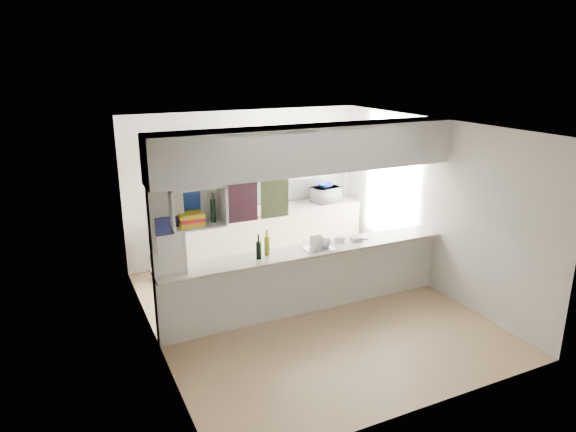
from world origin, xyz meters
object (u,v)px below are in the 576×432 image
microwave (326,194)px  wine_bottles (263,248)px  bowl (325,185)px  dish_rack (319,243)px

microwave → wine_bottles: wine_bottles is taller
microwave → bowl: 0.17m
microwave → wine_bottles: bearing=35.4°
bowl → wine_bottles: size_ratio=0.79×
dish_rack → wine_bottles: wine_bottles is taller
microwave → wine_bottles: 2.93m
dish_rack → bowl: bearing=61.3°
dish_rack → wine_bottles: (-0.80, 0.06, 0.05)m
bowl → dish_rack: size_ratio=0.68×
dish_rack → microwave: bearing=60.9°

